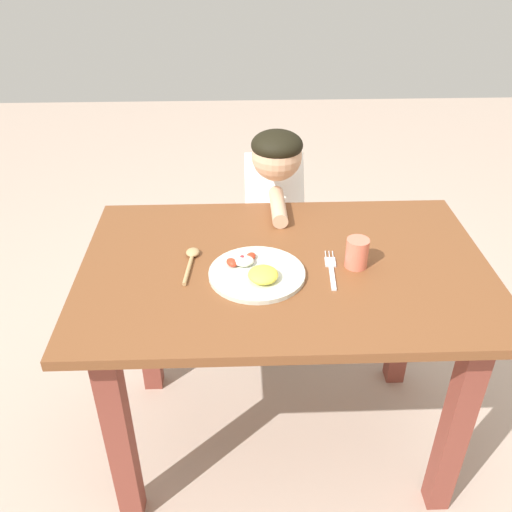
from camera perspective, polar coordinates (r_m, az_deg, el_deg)
name	(u,v)px	position (r m, az deg, el deg)	size (l,w,h in m)	color
ground_plane	(279,435)	(2.11, 2.43, -18.01)	(8.00, 8.00, 0.00)	#B69E8D
dining_table	(284,303)	(1.68, 2.91, -4.83)	(1.19, 0.77, 0.75)	brown
plate	(257,273)	(1.54, 0.07, -1.73)	(0.27, 0.27, 0.04)	beige
fork	(331,270)	(1.58, 7.80, -1.40)	(0.03, 0.20, 0.01)	silver
spoon	(191,259)	(1.62, -6.73, -0.27)	(0.04, 0.18, 0.02)	tan
drinking_cup	(357,253)	(1.59, 10.40, 0.31)	(0.06, 0.06, 0.09)	#E37158
person	(272,232)	(2.16, 1.70, 2.47)	(0.22, 0.47, 1.00)	#34555C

